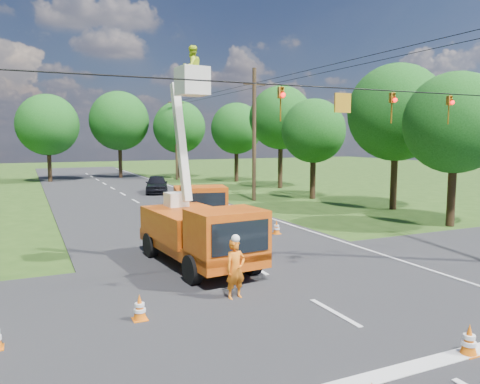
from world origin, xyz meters
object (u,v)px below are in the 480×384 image
traffic_cone_4 (140,308)px  tree_far_b (119,121)px  ground_worker (236,269)px  pole_right_far (176,135)px  traffic_cone_3 (277,227)px  tree_right_e (236,129)px  bucket_truck (199,222)px  tree_right_c (314,131)px  traffic_cone_1 (469,340)px  tree_right_b (396,113)px  tree_far_c (179,127)px  traffic_cone_2 (241,245)px  tree_right_d (281,118)px  distant_car (157,184)px  pole_right_mid (254,134)px  tree_far_a (48,125)px  second_truck (199,203)px  traffic_cone_7 (222,210)px  tree_right_a (455,123)px

traffic_cone_4 → tree_far_b: size_ratio=0.07×
ground_worker → pole_right_far: (10.45, 39.76, 4.20)m
traffic_cone_3 → tree_right_e: 29.38m
bucket_truck → tree_right_c: 21.42m
traffic_cone_1 → tree_right_b: tree_right_b is taller
traffic_cone_1 → tree_far_b: bearing=87.9°
pole_right_far → tree_far_c: (1.00, 2.00, 0.96)m
tree_far_b → traffic_cone_2: bearing=-93.5°
tree_far_b → tree_right_c: bearing=-68.6°
pole_right_far → tree_right_e: pole_right_far is taller
tree_right_d → tree_far_c: tree_right_d is taller
distant_car → tree_right_e: size_ratio=0.53×
traffic_cone_2 → pole_right_mid: pole_right_mid is taller
distant_car → tree_far_a: size_ratio=0.48×
pole_right_mid → pole_right_far: (0.00, 20.00, 0.00)m
second_truck → traffic_cone_1: (0.01, -17.36, -0.85)m
traffic_cone_1 → tree_far_c: bearing=80.0°
traffic_cone_2 → traffic_cone_4: size_ratio=1.00×
ground_worker → tree_right_e: size_ratio=0.21×
ground_worker → pole_right_mid: bearing=52.3°
distant_car → tree_far_a: 18.00m
tree_right_d → traffic_cone_3: bearing=-120.1°
bucket_truck → traffic_cone_2: bearing=21.7°
pole_right_mid → tree_right_d: pole_right_mid is taller
traffic_cone_4 → second_truck: bearing=63.7°
tree_far_a → tree_far_b: 8.27m
tree_far_c → pole_right_mid: bearing=-92.6°
ground_worker → traffic_cone_1: 6.35m
traffic_cone_7 → tree_far_a: tree_far_a is taller
pole_right_far → tree_right_d: bearing=-64.1°
pole_right_mid → pole_right_far: bearing=90.0°
tree_right_c → tree_far_a: size_ratio=0.82×
bucket_truck → traffic_cone_1: size_ratio=11.43×
second_truck → tree_far_b: size_ratio=0.64×
distant_car → tree_right_d: tree_right_d is taller
distant_car → tree_right_d: size_ratio=0.47×
traffic_cone_3 → traffic_cone_7: bearing=92.5°
traffic_cone_3 → tree_far_c: bearing=80.4°
traffic_cone_2 → tree_far_c: bearing=76.3°
second_truck → tree_right_e: 26.54m
traffic_cone_2 → traffic_cone_4: (-5.46, -5.43, 0.00)m
bucket_truck → tree_far_a: size_ratio=0.85×
pole_right_far → tree_right_a: (5.00, -34.00, 0.46)m
traffic_cone_1 → pole_right_mid: (7.31, 25.25, 4.75)m
pole_right_far → tree_right_c: bearing=-77.4°
traffic_cone_2 → tree_right_d: 26.82m
traffic_cone_4 → tree_right_b: 24.16m
second_truck → traffic_cone_2: second_truck is taller
tree_far_a → tree_right_d: bearing=-38.9°
traffic_cone_1 → pole_right_mid: 26.71m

